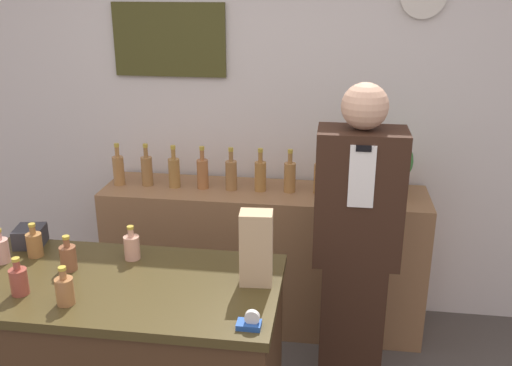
{
  "coord_description": "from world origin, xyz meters",
  "views": [
    {
      "loc": [
        0.48,
        -1.53,
        2.13
      ],
      "look_at": [
        0.11,
        1.1,
        1.18
      ],
      "focal_mm": 40.0,
      "sensor_mm": 36.0,
      "label": 1
    }
  ],
  "objects_px": {
    "paper_bag": "(256,248)",
    "potted_plant": "(389,165)",
    "tape_dispenser": "(250,322)",
    "shopkeeper": "(356,249)"
  },
  "relations": [
    {
      "from": "tape_dispenser",
      "to": "shopkeeper",
      "type": "bearing_deg",
      "value": 65.33
    },
    {
      "from": "potted_plant",
      "to": "tape_dispenser",
      "type": "distance_m",
      "value": 1.6
    },
    {
      "from": "paper_bag",
      "to": "potted_plant",
      "type": "bearing_deg",
      "value": 61.53
    },
    {
      "from": "shopkeeper",
      "to": "paper_bag",
      "type": "distance_m",
      "value": 0.75
    },
    {
      "from": "shopkeeper",
      "to": "potted_plant",
      "type": "height_order",
      "value": "shopkeeper"
    },
    {
      "from": "paper_bag",
      "to": "tape_dispenser",
      "type": "relative_size",
      "value": 3.54
    },
    {
      "from": "shopkeeper",
      "to": "paper_bag",
      "type": "xyz_separation_m",
      "value": [
        -0.43,
        -0.55,
        0.25
      ]
    },
    {
      "from": "potted_plant",
      "to": "tape_dispenser",
      "type": "xyz_separation_m",
      "value": [
        -0.6,
        -1.47,
        -0.16
      ]
    },
    {
      "from": "tape_dispenser",
      "to": "paper_bag",
      "type": "bearing_deg",
      "value": 94.18
    },
    {
      "from": "potted_plant",
      "to": "tape_dispenser",
      "type": "relative_size",
      "value": 4.06
    }
  ]
}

